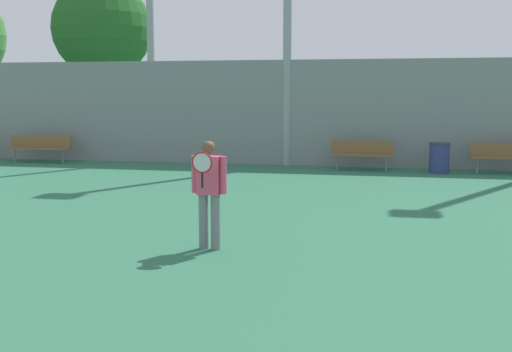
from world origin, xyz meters
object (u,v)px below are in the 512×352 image
at_px(bench_courtside_near, 506,154).
at_px(bench_by_gate, 362,152).
at_px(tree_green_tall, 102,30).
at_px(trash_bin, 439,158).
at_px(bench_courtside_far, 39,146).
at_px(tennis_player, 209,189).

bearing_deg(bench_courtside_near, bench_by_gate, -180.00).
distance_m(bench_courtside_near, tree_green_tall, 16.89).
relative_size(trash_bin, tree_green_tall, 0.12).
bearing_deg(bench_courtside_far, bench_by_gate, -0.00).
relative_size(bench_courtside_near, bench_by_gate, 1.07).
relative_size(bench_courtside_far, tree_green_tall, 0.31).
bearing_deg(trash_bin, bench_courtside_near, 7.20).
relative_size(bench_by_gate, tree_green_tall, 0.26).
height_order(bench_courtside_near, bench_by_gate, same).
bearing_deg(tree_green_tall, bench_courtside_far, -85.78).
xyz_separation_m(bench_by_gate, tree_green_tall, (-11.06, 6.03, 4.40)).
bearing_deg(bench_courtside_far, bench_courtside_near, -0.00).
distance_m(bench_by_gate, tree_green_tall, 13.34).
height_order(bench_by_gate, tree_green_tall, tree_green_tall).
bearing_deg(bench_courtside_near, tree_green_tall, 158.29).
height_order(tennis_player, trash_bin, tennis_player).
distance_m(tennis_player, bench_courtside_near, 11.50).
bearing_deg(bench_by_gate, trash_bin, -6.03).
bearing_deg(tennis_player, trash_bin, 70.38).
bearing_deg(tree_green_tall, trash_bin, -25.25).
xyz_separation_m(bench_courtside_far, bench_by_gate, (10.62, -0.00, -0.00)).
relative_size(tennis_player, bench_by_gate, 0.89).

